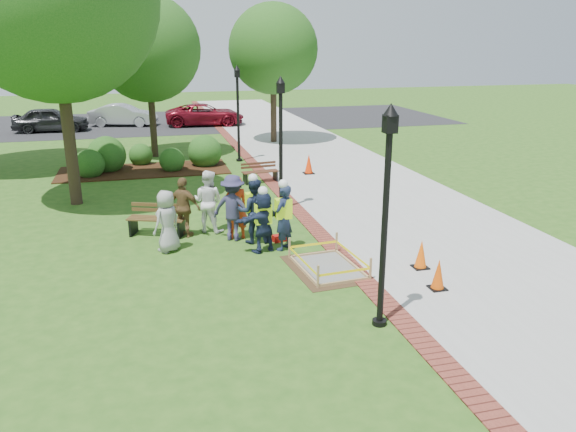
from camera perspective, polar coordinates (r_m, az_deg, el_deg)
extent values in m
plane|color=#285116|center=(13.46, -0.78, -5.71)|extent=(100.00, 100.00, 0.00)
cube|color=#9E9E99|center=(24.00, 5.15, 4.64)|extent=(6.00, 60.00, 0.02)
cube|color=maroon|center=(23.13, -2.48, 4.22)|extent=(0.50, 60.00, 0.03)
cube|color=#381E0F|center=(24.60, -14.39, 4.50)|extent=(7.00, 3.00, 0.05)
cube|color=black|center=(39.50, -10.28, 9.46)|extent=(36.00, 12.00, 0.01)
cube|color=#47331E|center=(13.68, 4.06, -5.35)|extent=(1.89, 2.44, 0.01)
cube|color=slate|center=(13.67, 4.06, -5.29)|extent=(1.35, 1.90, 0.04)
cube|color=tan|center=(13.66, 4.07, -5.22)|extent=(1.48, 2.02, 0.08)
cube|color=tan|center=(13.57, 4.09, -4.30)|extent=(1.51, 2.06, 0.55)
cube|color=yellow|center=(13.56, 4.09, -4.20)|extent=(1.46, 2.00, 0.06)
cube|color=brown|center=(16.20, -13.21, -0.25)|extent=(1.68, 1.04, 0.04)
cube|color=brown|center=(16.37, -12.96, 0.85)|extent=(1.52, 0.64, 0.26)
cube|color=black|center=(16.28, -13.15, -1.12)|extent=(1.57, 1.05, 0.48)
cube|color=#59311E|center=(21.79, -2.83, 4.53)|extent=(1.46, 0.58, 0.04)
cube|color=#59311E|center=(21.95, -3.03, 5.20)|extent=(1.41, 0.20, 0.23)
cube|color=black|center=(21.84, -2.82, 3.95)|extent=(1.33, 0.62, 0.42)
cube|color=black|center=(12.99, 14.91, -7.12)|extent=(0.36, 0.36, 0.05)
cone|color=#DD4B07|center=(12.84, 15.04, -5.66)|extent=(0.29, 0.29, 0.67)
cube|color=black|center=(14.03, 13.27, -5.11)|extent=(0.37, 0.37, 0.05)
cone|color=#FF5C08|center=(13.90, 13.37, -3.72)|extent=(0.29, 0.29, 0.68)
cube|color=black|center=(23.29, 2.11, 4.36)|extent=(0.42, 0.42, 0.06)
cone|color=#F63507|center=(23.20, 2.12, 5.36)|extent=(0.33, 0.33, 0.78)
cube|color=#9D0F0C|center=(15.43, -0.87, -2.25)|extent=(0.42, 0.30, 0.19)
cylinder|color=black|center=(10.51, 9.75, -1.65)|extent=(0.12, 0.12, 3.80)
cube|color=black|center=(10.05, 10.34, 9.20)|extent=(0.22, 0.22, 0.32)
cone|color=black|center=(10.02, 10.41, 10.61)|extent=(0.28, 0.28, 0.22)
cylinder|color=black|center=(11.24, 9.26, -10.59)|extent=(0.28, 0.28, 0.10)
cylinder|color=black|center=(17.86, -0.73, 6.48)|extent=(0.12, 0.12, 3.80)
cube|color=black|center=(17.59, -0.76, 12.89)|extent=(0.22, 0.22, 0.32)
cone|color=black|center=(17.57, -0.76, 13.70)|extent=(0.28, 0.28, 0.22)
cylinder|color=black|center=(18.30, -0.71, 0.79)|extent=(0.28, 0.28, 0.10)
cylinder|color=black|center=(25.60, -5.08, 9.75)|extent=(0.12, 0.12, 3.80)
cube|color=black|center=(25.42, -5.20, 14.22)|extent=(0.22, 0.22, 0.32)
cone|color=black|center=(25.40, -5.22, 14.78)|extent=(0.28, 0.28, 0.22)
cylinder|color=black|center=(25.91, -4.97, 5.69)|extent=(0.28, 0.28, 0.10)
cylinder|color=#3D2D1E|center=(19.80, -21.48, 8.73)|extent=(0.39, 0.39, 5.41)
cylinder|color=#3D2D1E|center=(27.30, -13.63, 10.09)|extent=(0.31, 0.31, 4.07)
sphere|color=#164A15|center=(27.11, -14.08, 16.19)|extent=(4.79, 4.79, 4.79)
cylinder|color=#3D2D1E|center=(30.54, -1.48, 11.24)|extent=(0.32, 0.32, 4.01)
sphere|color=#164A15|center=(30.36, -1.52, 16.62)|extent=(4.65, 4.65, 4.65)
sphere|color=#164A15|center=(24.18, -19.40, 3.79)|extent=(1.21, 1.21, 1.21)
sphere|color=#164A15|center=(25.02, -17.81, 4.38)|extent=(1.60, 1.60, 1.60)
sphere|color=#164A15|center=(24.35, -11.64, 4.52)|extent=(1.06, 1.06, 1.06)
sphere|color=#164A15|center=(25.10, -8.39, 5.07)|extent=(1.47, 1.47, 1.47)
sphere|color=#164A15|center=(25.89, -14.66, 5.06)|extent=(1.03, 1.03, 1.03)
imported|color=gray|center=(14.83, -12.19, -0.53)|extent=(0.62, 0.59, 1.64)
imported|color=red|center=(15.48, -5.30, 0.84)|extent=(0.60, 0.41, 1.78)
imported|color=white|center=(16.16, -8.11, 1.48)|extent=(0.68, 0.63, 1.80)
imported|color=brown|center=(15.85, -10.52, 0.85)|extent=(0.65, 0.60, 1.70)
imported|color=#2F2C4D|center=(15.38, -5.59, 0.83)|extent=(0.70, 0.63, 1.83)
imported|color=#1B2047|center=(14.49, -2.52, -0.62)|extent=(0.59, 0.46, 1.61)
cube|color=#BEFA15|center=(14.42, -2.54, 0.24)|extent=(0.42, 0.26, 0.52)
sphere|color=white|center=(14.26, -2.57, 2.55)|extent=(0.25, 0.25, 0.25)
imported|color=#16193B|center=(14.61, -0.47, -0.17)|extent=(0.65, 0.65, 1.75)
cube|color=#BEFA15|center=(14.53, -0.48, 0.76)|extent=(0.42, 0.26, 0.52)
sphere|color=white|center=(14.36, -0.48, 3.26)|extent=(0.25, 0.25, 0.25)
imported|color=#1C324A|center=(15.15, -3.52, 0.49)|extent=(0.61, 0.43, 1.77)
cube|color=#BEFA15|center=(15.07, -3.54, 1.41)|extent=(0.42, 0.26, 0.52)
sphere|color=white|center=(14.91, -3.59, 3.85)|extent=(0.25, 0.25, 0.25)
imported|color=#262628|center=(37.24, -22.84, 7.91)|extent=(2.25, 4.95, 1.60)
imported|color=#B2B2B7|center=(38.24, -16.31, 8.78)|extent=(3.12, 4.98, 1.51)
imported|color=maroon|center=(37.37, -8.39, 9.10)|extent=(2.42, 4.80, 1.51)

